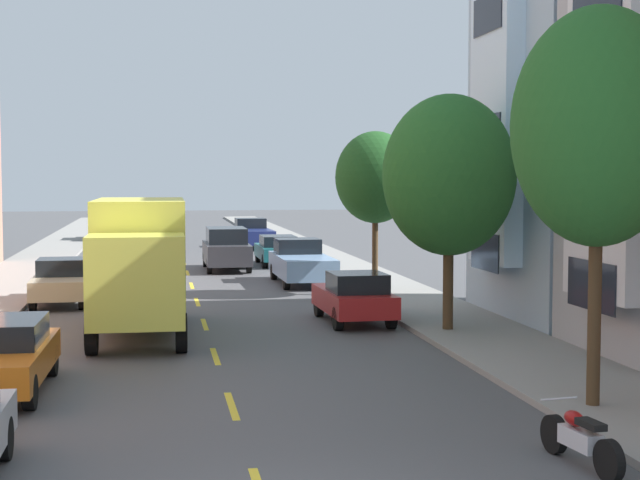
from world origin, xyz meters
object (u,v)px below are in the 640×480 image
at_px(delivery_box_truck, 140,260).
at_px(parked_sedan_teal, 278,250).
at_px(moving_charcoal_sedan, 226,248).
at_px(parked_motorcycle, 580,439).
at_px(parked_pickup_sky, 301,263).
at_px(parked_hatchback_champagne, 61,282).
at_px(parked_suv_black, 109,226).
at_px(parked_pickup_navy, 253,234).
at_px(street_tree_second, 449,175).
at_px(parked_sedan_orange, 0,355).
at_px(street_tree_nearest, 598,128).
at_px(street_tree_third, 375,178).
at_px(parked_hatchback_red, 354,297).

height_order(delivery_box_truck, parked_sedan_teal, delivery_box_truck).
height_order(delivery_box_truck, moving_charcoal_sedan, delivery_box_truck).
distance_m(parked_sedan_teal, parked_motorcycle, 32.66).
bearing_deg(parked_pickup_sky, parked_hatchback_champagne, -151.28).
bearing_deg(parked_suv_black, moving_charcoal_sedan, -73.60).
bearing_deg(parked_motorcycle, parked_pickup_navy, 90.55).
relative_size(street_tree_second, parked_sedan_orange, 1.39).
relative_size(street_tree_nearest, parked_hatchback_champagne, 1.77).
height_order(street_tree_second, parked_pickup_sky, street_tree_second).
bearing_deg(street_tree_third, parked_hatchback_red, -108.04).
height_order(street_tree_second, parked_pickup_navy, street_tree_second).
xyz_separation_m(parked_suv_black, moving_charcoal_sedan, (6.16, -20.94, 0.00)).
relative_size(parked_sedan_teal, parked_motorcycle, 2.20).
height_order(parked_hatchback_champagne, moving_charcoal_sedan, moving_charcoal_sedan).
relative_size(parked_hatchback_champagne, moving_charcoal_sedan, 0.84).
bearing_deg(parked_sedan_orange, parked_suv_black, 89.94).
height_order(parked_hatchback_red, parked_suv_black, parked_suv_black).
bearing_deg(street_tree_second, parked_motorcycle, -97.96).
xyz_separation_m(parked_sedan_teal, moving_charcoal_sedan, (-2.60, -1.97, 0.24)).
relative_size(delivery_box_truck, parked_hatchback_red, 1.80).
height_order(parked_pickup_sky, parked_hatchback_champagne, parked_pickup_sky).
bearing_deg(parked_motorcycle, parked_sedan_teal, 90.62).
bearing_deg(street_tree_nearest, delivery_box_truck, 128.68).
relative_size(delivery_box_truck, moving_charcoal_sedan, 1.52).
distance_m(parked_suv_black, moving_charcoal_sedan, 21.83).
height_order(parked_pickup_navy, parked_motorcycle, parked_pickup_navy).
height_order(delivery_box_truck, parked_pickup_navy, delivery_box_truck).
relative_size(delivery_box_truck, parked_pickup_sky, 1.37).
bearing_deg(street_tree_third, parked_sedan_teal, 99.43).
relative_size(parked_pickup_navy, parked_motorcycle, 2.61).
distance_m(street_tree_nearest, parked_pickup_navy, 41.28).
bearing_deg(parked_pickup_navy, street_tree_third, -84.94).
distance_m(street_tree_nearest, parked_sedan_teal, 30.01).
relative_size(delivery_box_truck, parked_sedan_teal, 1.62).
xyz_separation_m(parked_pickup_navy, parked_motorcycle, (0.42, -44.04, -0.42)).
xyz_separation_m(parked_sedan_orange, moving_charcoal_sedan, (6.21, 24.18, 0.24)).
bearing_deg(delivery_box_truck, parked_hatchback_champagne, 112.40).
xyz_separation_m(street_tree_nearest, parked_sedan_teal, (-2.00, 29.62, -4.38)).
bearing_deg(street_tree_second, parked_hatchback_red, 131.35).
distance_m(street_tree_nearest, moving_charcoal_sedan, 28.34).
bearing_deg(parked_sedan_teal, street_tree_second, -84.51).
distance_m(parked_sedan_teal, parked_hatchback_champagne, 15.61).
bearing_deg(parked_pickup_sky, street_tree_third, -63.17).
height_order(parked_hatchback_red, moving_charcoal_sedan, moving_charcoal_sedan).
xyz_separation_m(parked_pickup_navy, parked_suv_black, (-8.69, 7.59, 0.16)).
distance_m(parked_pickup_sky, parked_motorcycle, 24.67).
height_order(parked_suv_black, parked_sedan_orange, parked_suv_black).
distance_m(delivery_box_truck, moving_charcoal_sedan, 17.81).
xyz_separation_m(parked_pickup_sky, moving_charcoal_sedan, (-2.54, 6.03, 0.16)).
bearing_deg(parked_suv_black, street_tree_second, -74.88).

